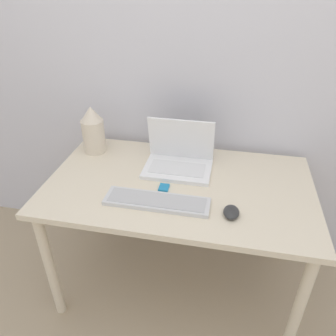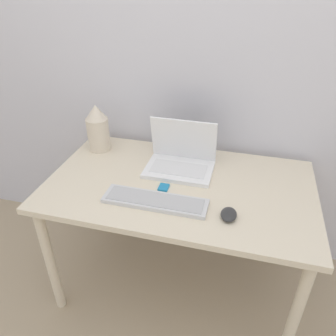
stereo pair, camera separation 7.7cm
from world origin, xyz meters
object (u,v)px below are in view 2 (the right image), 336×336
(laptop, at_px, (181,159))
(keyboard, at_px, (155,201))
(vase, at_px, (98,128))
(mouse, at_px, (229,214))
(mp3_player, at_px, (164,187))

(laptop, xyz_separation_m, keyboard, (-0.04, -0.32, -0.04))
(vase, bearing_deg, keyboard, -41.63)
(laptop, relative_size, vase, 1.28)
(laptop, height_order, mouse, laptop)
(mouse, xyz_separation_m, vase, (-0.78, 0.42, 0.11))
(laptop, relative_size, mouse, 3.61)
(keyboard, height_order, mp3_player, keyboard)
(mouse, height_order, mp3_player, mouse)
(keyboard, xyz_separation_m, mouse, (0.33, -0.02, 0.01))
(laptop, distance_m, mouse, 0.44)
(laptop, distance_m, mp3_player, 0.21)
(laptop, xyz_separation_m, vase, (-0.50, 0.09, 0.08))
(mouse, bearing_deg, vase, 151.73)
(vase, bearing_deg, mouse, -28.27)
(keyboard, bearing_deg, vase, 138.37)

